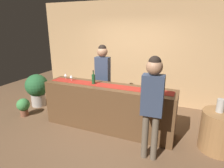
# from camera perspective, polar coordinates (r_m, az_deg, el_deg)

# --- Properties ---
(ground_plane) EXTENTS (10.00, 10.00, 0.00)m
(ground_plane) POSITION_cam_1_polar(r_m,az_deg,el_deg) (4.37, -1.21, -13.03)
(ground_plane) COLOR brown
(back_wall) EXTENTS (6.00, 0.12, 2.90)m
(back_wall) POSITION_cam_1_polar(r_m,az_deg,el_deg) (5.61, 6.63, 9.43)
(back_wall) COLOR tan
(back_wall) RESTS_ON ground
(bar_counter) EXTENTS (2.83, 0.60, 0.99)m
(bar_counter) POSITION_cam_1_polar(r_m,az_deg,el_deg) (4.14, -1.25, -7.09)
(bar_counter) COLOR #543821
(bar_counter) RESTS_ON ground
(counter_runner_cloth) EXTENTS (2.69, 0.28, 0.01)m
(counter_runner_cloth) POSITION_cam_1_polar(r_m,az_deg,el_deg) (3.96, -1.30, -0.49)
(counter_runner_cloth) COLOR maroon
(counter_runner_cloth) RESTS_ON bar_counter
(wine_bottle_amber) EXTENTS (0.07, 0.07, 0.30)m
(wine_bottle_amber) POSITION_cam_1_polar(r_m,az_deg,el_deg) (3.64, 13.53, -0.75)
(wine_bottle_amber) COLOR brown
(wine_bottle_amber) RESTS_ON bar_counter
(wine_bottle_green) EXTENTS (0.07, 0.07, 0.30)m
(wine_bottle_green) POSITION_cam_1_polar(r_m,az_deg,el_deg) (4.07, -5.59, 1.56)
(wine_bottle_green) COLOR #194723
(wine_bottle_green) RESTS_ON bar_counter
(wine_glass_near_customer) EXTENTS (0.07, 0.07, 0.14)m
(wine_glass_near_customer) POSITION_cam_1_polar(r_m,az_deg,el_deg) (4.37, -12.25, 2.23)
(wine_glass_near_customer) COLOR silver
(wine_glass_near_customer) RESTS_ON bar_counter
(wine_glass_mid_counter) EXTENTS (0.07, 0.07, 0.14)m
(wine_glass_mid_counter) POSITION_cam_1_polar(r_m,az_deg,el_deg) (4.54, -13.90, 2.67)
(wine_glass_mid_counter) COLOR silver
(wine_glass_mid_counter) RESTS_ON bar_counter
(bartender) EXTENTS (0.35, 0.25, 1.78)m
(bartender) POSITION_cam_1_polar(r_m,az_deg,el_deg) (4.59, -2.83, 3.51)
(bartender) COLOR #26262B
(bartender) RESTS_ON ground
(customer_sipping) EXTENTS (0.35, 0.25, 1.78)m
(customer_sipping) POSITION_cam_1_polar(r_m,az_deg,el_deg) (3.03, 12.11, -4.19)
(customer_sipping) COLOR brown
(customer_sipping) RESTS_ON ground
(round_side_table) EXTENTS (0.68, 0.68, 0.74)m
(round_side_table) POSITION_cam_1_polar(r_m,az_deg,el_deg) (4.02, 29.85, -12.33)
(round_side_table) COLOR olive
(round_side_table) RESTS_ON ground
(vase_on_side_table) EXTENTS (0.13, 0.13, 0.24)m
(vase_on_side_table) POSITION_cam_1_polar(r_m,az_deg,el_deg) (3.83, 29.96, -5.69)
(vase_on_side_table) COLOR #A8A399
(vase_on_side_table) RESTS_ON round_side_table
(potted_plant_tall) EXTENTS (0.63, 0.63, 0.92)m
(potted_plant_tall) POSITION_cam_1_polar(r_m,az_deg,el_deg) (5.70, -21.70, -1.07)
(potted_plant_tall) COLOR #9E9389
(potted_plant_tall) RESTS_ON ground
(potted_plant_small) EXTENTS (0.32, 0.32, 0.46)m
(potted_plant_small) POSITION_cam_1_polar(r_m,az_deg,el_deg) (5.27, -25.21, -6.04)
(potted_plant_small) COLOR brown
(potted_plant_small) RESTS_ON ground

